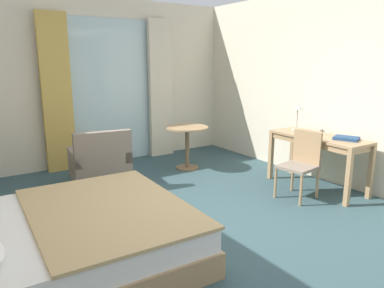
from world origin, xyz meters
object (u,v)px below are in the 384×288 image
bed (63,239)px  desk_chair (301,161)px  desk_lamp (298,111)px  closed_book (346,138)px  round_cafe_table (187,137)px  writing_desk (318,142)px  armchair_by_window (100,164)px

bed → desk_chair: (3.13, -0.01, 0.24)m
desk_chair → desk_lamp: size_ratio=2.18×
closed_book → round_cafe_table: (-1.11, 2.25, -0.25)m
desk_chair → round_cafe_table: bearing=105.6°
closed_book → desk_lamp: bearing=70.7°
writing_desk → desk_chair: 0.52m
desk_chair → closed_book: size_ratio=2.93×
desk_lamp → round_cafe_table: (-1.07, 1.43, -0.53)m
closed_book → round_cafe_table: size_ratio=0.42×
desk_lamp → closed_book: desk_lamp is taller
desk_lamp → armchair_by_window: (-2.63, 1.38, -0.74)m
round_cafe_table → armchair_by_window: bearing=-178.2°
closed_book → armchair_by_window: bearing=118.7°
desk_chair → round_cafe_table: size_ratio=1.23×
writing_desk → round_cafe_table: 2.13m
bed → armchair_by_window: size_ratio=2.45×
armchair_by_window → round_cafe_table: armchair_by_window is taller
round_cafe_table → desk_lamp: bearing=-53.2°
bed → closed_book: size_ratio=7.07×
bed → writing_desk: 3.64m
armchair_by_window → round_cafe_table: (1.56, 0.05, 0.21)m
writing_desk → closed_book: bearing=-78.6°
writing_desk → armchair_by_window: armchair_by_window is taller
desk_lamp → armchair_by_window: 3.06m
desk_lamp → closed_book: 0.86m
desk_chair → round_cafe_table: (-0.55, 1.98, 0.04)m
desk_chair → armchair_by_window: size_ratio=1.02×
desk_chair → closed_book: desk_chair is taller
armchair_by_window → round_cafe_table: 1.57m
bed → writing_desk: size_ratio=1.54×
writing_desk → desk_chair: size_ratio=1.57×
bed → armchair_by_window: 2.18m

